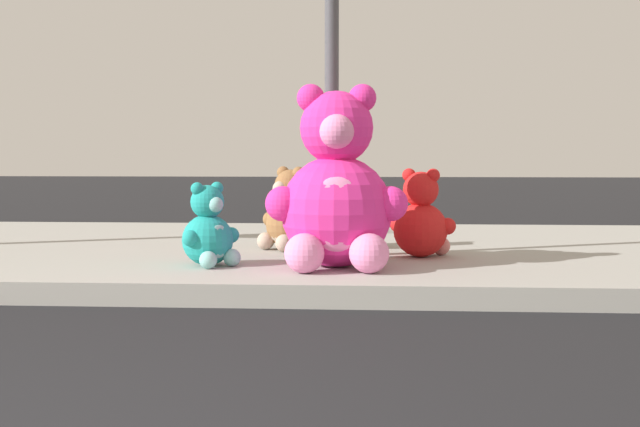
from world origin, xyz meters
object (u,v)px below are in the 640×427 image
at_px(plush_brown, 289,216).
at_px(plush_teal, 209,232).
at_px(plush_pink_large, 336,194).
at_px(plush_tan, 362,219).
at_px(plush_red, 421,221).
at_px(sign_pole, 332,38).

relative_size(plush_brown, plush_teal, 1.16).
relative_size(plush_pink_large, plush_brown, 1.86).
bearing_deg(plush_tan, plush_brown, -163.88).
height_order(plush_pink_large, plush_red, plush_pink_large).
bearing_deg(plush_teal, plush_tan, 48.30).
bearing_deg(sign_pole, plush_pink_large, -83.69).
distance_m(plush_brown, plush_red, 1.16).
bearing_deg(plush_tan, sign_pole, -109.25).
distance_m(plush_brown, plush_teal, 1.14).
distance_m(plush_brown, plush_tan, 0.64).
bearing_deg(plush_tan, plush_pink_large, -97.46).
xyz_separation_m(plush_brown, plush_tan, (0.61, 0.18, -0.03)).
height_order(plush_pink_large, plush_teal, plush_pink_large).
bearing_deg(sign_pole, plush_tan, 70.75).
height_order(plush_brown, plush_red, plush_brown).
distance_m(plush_red, plush_teal, 1.68).
bearing_deg(plush_red, sign_pole, -174.87).
relative_size(plush_red, plush_tan, 1.12).
distance_m(sign_pole, plush_brown, 1.54).
distance_m(plush_red, plush_tan, 0.76).
relative_size(plush_brown, plush_tan, 1.13).
distance_m(sign_pole, plush_red, 1.59).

